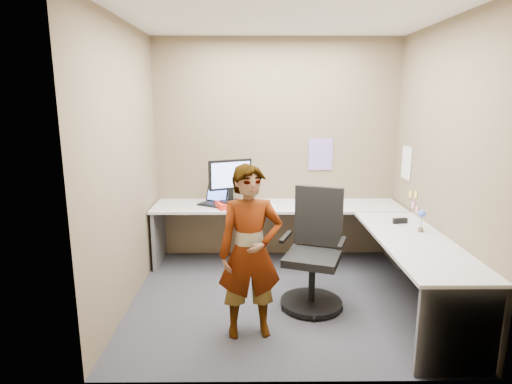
{
  "coord_description": "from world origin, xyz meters",
  "views": [
    {
      "loc": [
        -0.29,
        -3.99,
        1.99
      ],
      "look_at": [
        -0.26,
        0.25,
        1.05
      ],
      "focal_mm": 30.0,
      "sensor_mm": 36.0,
      "label": 1
    }
  ],
  "objects_px": {
    "office_chair": "(314,260)",
    "person": "(250,252)",
    "desk": "(321,231)",
    "monitor": "(230,177)"
  },
  "relations": [
    {
      "from": "monitor",
      "to": "office_chair",
      "type": "relative_size",
      "value": 0.44
    },
    {
      "from": "monitor",
      "to": "office_chair",
      "type": "bearing_deg",
      "value": -73.2
    },
    {
      "from": "office_chair",
      "to": "person",
      "type": "height_order",
      "value": "person"
    },
    {
      "from": "desk",
      "to": "person",
      "type": "bearing_deg",
      "value": -126.11
    },
    {
      "from": "office_chair",
      "to": "monitor",
      "type": "bearing_deg",
      "value": 150.07
    },
    {
      "from": "desk",
      "to": "office_chair",
      "type": "distance_m",
      "value": 0.54
    },
    {
      "from": "monitor",
      "to": "desk",
      "type": "bearing_deg",
      "value": -50.3
    },
    {
      "from": "monitor",
      "to": "person",
      "type": "bearing_deg",
      "value": -104.66
    },
    {
      "from": "desk",
      "to": "person",
      "type": "xyz_separation_m",
      "value": [
        -0.75,
        -1.03,
        0.15
      ]
    },
    {
      "from": "office_chair",
      "to": "person",
      "type": "xyz_separation_m",
      "value": [
        -0.61,
        -0.53,
        0.27
      ]
    }
  ]
}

